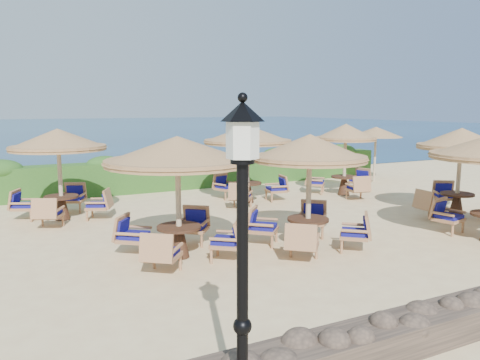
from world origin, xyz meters
The scene contains 11 objects.
ground centered at (0.00, 0.00, 0.00)m, with size 120.00×120.00×0.00m, color beige.
sea centered at (0.00, 70.00, 0.00)m, with size 160.00×160.00×0.00m, color navy.
hedge centered at (0.00, 7.20, 0.60)m, with size 18.00×0.90×1.20m, color #224B18.
lamp_post centered at (-4.80, -6.80, 1.55)m, with size 0.44×0.44×3.31m.
extra_parasol centered at (7.80, 5.20, 2.17)m, with size 2.30×2.30×2.41m.
cafe_set_0 centered at (-3.48, -1.11, 1.90)m, with size 3.13×3.13×2.65m.
cafe_set_1 centered at (-0.56, -1.77, 1.78)m, with size 2.64×2.64×2.65m.
cafe_set_3 centered at (-5.39, 3.74, 1.80)m, with size 2.84×2.84×2.65m.
cafe_set_4 centered at (0.59, 3.51, 1.96)m, with size 3.01×3.01×2.65m.
cafe_set_5 centered at (4.49, 3.19, 1.75)m, with size 2.71×2.64×2.65m.
cafe_set_6 centered at (5.28, -1.11, 1.84)m, with size 2.68×2.77×2.65m.
Camera 1 is at (-6.68, -10.52, 3.26)m, focal length 35.00 mm.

